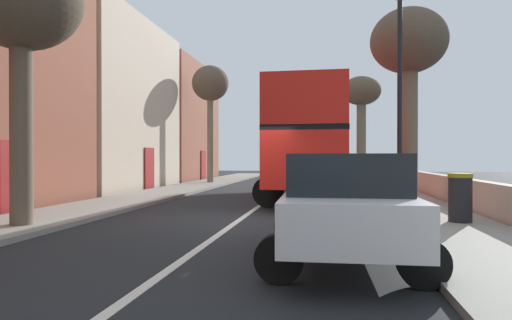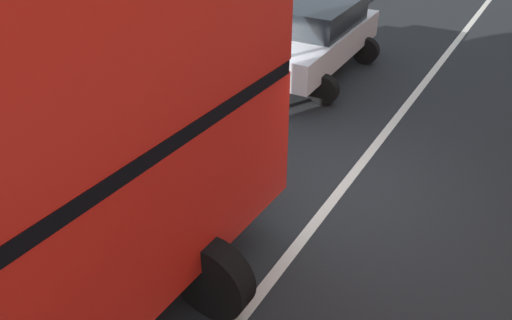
% 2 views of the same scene
% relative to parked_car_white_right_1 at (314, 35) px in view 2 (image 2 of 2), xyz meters
% --- Properties ---
extents(ground_plane, '(84.00, 84.00, 0.00)m').
position_rel_parked_car_white_right_1_xyz_m(ground_plane, '(-2.50, 4.21, -0.95)').
color(ground_plane, black).
extents(road_centre_line, '(0.16, 54.00, 0.01)m').
position_rel_parked_car_white_right_1_xyz_m(road_centre_line, '(-2.50, 4.21, -0.94)').
color(road_centre_line, silver).
rests_on(road_centre_line, ground).
extents(sidewalk_right, '(2.60, 60.00, 0.12)m').
position_rel_parked_car_white_right_1_xyz_m(sidewalk_right, '(2.40, 4.21, -0.89)').
color(sidewalk_right, gray).
rests_on(sidewalk_right, ground).
extents(boundary_wall_right, '(0.36, 54.00, 0.97)m').
position_rel_parked_car_white_right_1_xyz_m(boundary_wall_right, '(3.95, 4.21, -0.46)').
color(boundary_wall_right, beige).
rests_on(boundary_wall_right, ground).
extents(parked_car_white_right_1, '(2.49, 4.42, 1.67)m').
position_rel_parked_car_white_right_1_xyz_m(parked_car_white_right_1, '(0.00, 0.00, 0.00)').
color(parked_car_white_right_1, silver).
rests_on(parked_car_white_right_1, ground).
extents(litter_bin_right, '(0.55, 0.55, 1.13)m').
position_rel_parked_car_white_right_1_xyz_m(litter_bin_right, '(2.80, 3.94, -0.26)').
color(litter_bin_right, black).
rests_on(litter_bin_right, sidewalk_right).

